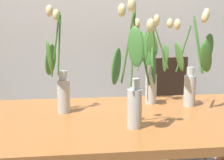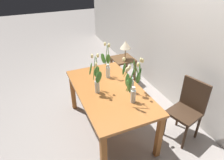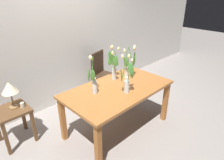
{
  "view_description": "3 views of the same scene",
  "coord_description": "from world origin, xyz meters",
  "px_view_note": "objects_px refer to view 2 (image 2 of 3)",
  "views": [
    {
      "loc": [
        -0.28,
        -1.52,
        1.2
      ],
      "look_at": [
        -0.09,
        0.06,
        0.92
      ],
      "focal_mm": 49.51,
      "sensor_mm": 36.0,
      "label": 1
    },
    {
      "loc": [
        2.22,
        -0.93,
        2.34
      ],
      "look_at": [
        0.08,
        0.0,
        0.95
      ],
      "focal_mm": 32.29,
      "sensor_mm": 36.0,
      "label": 2
    },
    {
      "loc": [
        -1.88,
        -1.78,
        2.1
      ],
      "look_at": [
        -0.07,
        0.06,
        0.87
      ],
      "focal_mm": 31.81,
      "sensor_mm": 36.0,
      "label": 3
    }
  ],
  "objects_px": {
    "pillar_candle": "(124,60)",
    "tulip_vase_1": "(96,79)",
    "side_table": "(123,63)",
    "dining_chair": "(188,107)",
    "tulip_vase_3": "(107,67)",
    "tulip_vase_0": "(133,78)",
    "tulip_vase_2": "(131,89)",
    "dining_table": "(109,95)",
    "table_lamp": "(126,45)"
  },
  "relations": [
    {
      "from": "dining_table",
      "to": "tulip_vase_2",
      "type": "relative_size",
      "value": 2.88
    },
    {
      "from": "tulip_vase_0",
      "to": "side_table",
      "type": "distance_m",
      "value": 1.64
    },
    {
      "from": "tulip_vase_3",
      "to": "side_table",
      "type": "distance_m",
      "value": 1.25
    },
    {
      "from": "dining_table",
      "to": "tulip_vase_1",
      "type": "distance_m",
      "value": 0.35
    },
    {
      "from": "tulip_vase_1",
      "to": "side_table",
      "type": "relative_size",
      "value": 1.05
    },
    {
      "from": "dining_table",
      "to": "dining_chair",
      "type": "height_order",
      "value": "dining_chair"
    },
    {
      "from": "tulip_vase_1",
      "to": "pillar_candle",
      "type": "distance_m",
      "value": 1.51
    },
    {
      "from": "pillar_candle",
      "to": "dining_chair",
      "type": "bearing_deg",
      "value": 6.96
    },
    {
      "from": "tulip_vase_2",
      "to": "pillar_candle",
      "type": "distance_m",
      "value": 1.68
    },
    {
      "from": "dining_table",
      "to": "side_table",
      "type": "height_order",
      "value": "dining_table"
    },
    {
      "from": "tulip_vase_1",
      "to": "tulip_vase_2",
      "type": "xyz_separation_m",
      "value": [
        0.4,
        0.32,
        -0.0
      ]
    },
    {
      "from": "pillar_candle",
      "to": "tulip_vase_2",
      "type": "bearing_deg",
      "value": -23.33
    },
    {
      "from": "tulip_vase_2",
      "to": "tulip_vase_3",
      "type": "relative_size",
      "value": 0.98
    },
    {
      "from": "tulip_vase_0",
      "to": "tulip_vase_2",
      "type": "xyz_separation_m",
      "value": [
        0.2,
        -0.14,
        -0.02
      ]
    },
    {
      "from": "dining_table",
      "to": "side_table",
      "type": "distance_m",
      "value": 1.53
    },
    {
      "from": "side_table",
      "to": "tulip_vase_3",
      "type": "bearing_deg",
      "value": -39.03
    },
    {
      "from": "dining_table",
      "to": "tulip_vase_3",
      "type": "height_order",
      "value": "tulip_vase_3"
    },
    {
      "from": "tulip_vase_3",
      "to": "table_lamp",
      "type": "distance_m",
      "value": 1.13
    },
    {
      "from": "dining_chair",
      "to": "table_lamp",
      "type": "distance_m",
      "value": 1.81
    },
    {
      "from": "tulip_vase_3",
      "to": "dining_chair",
      "type": "bearing_deg",
      "value": 43.34
    },
    {
      "from": "tulip_vase_2",
      "to": "table_lamp",
      "type": "bearing_deg",
      "value": 155.41
    },
    {
      "from": "tulip_vase_3",
      "to": "dining_chair",
      "type": "relative_size",
      "value": 0.61
    },
    {
      "from": "dining_table",
      "to": "side_table",
      "type": "relative_size",
      "value": 2.91
    },
    {
      "from": "tulip_vase_3",
      "to": "pillar_candle",
      "type": "bearing_deg",
      "value": 138.67
    },
    {
      "from": "table_lamp",
      "to": "tulip_vase_1",
      "type": "bearing_deg",
      "value": -41.31
    },
    {
      "from": "tulip_vase_1",
      "to": "dining_chair",
      "type": "distance_m",
      "value": 1.38
    },
    {
      "from": "tulip_vase_2",
      "to": "tulip_vase_3",
      "type": "bearing_deg",
      "value": -178.58
    },
    {
      "from": "dining_table",
      "to": "tulip_vase_2",
      "type": "height_order",
      "value": "tulip_vase_2"
    },
    {
      "from": "dining_table",
      "to": "tulip_vase_1",
      "type": "xyz_separation_m",
      "value": [
        -0.01,
        -0.18,
        0.3
      ]
    },
    {
      "from": "tulip_vase_3",
      "to": "tulip_vase_0",
      "type": "bearing_deg",
      "value": 16.2
    },
    {
      "from": "dining_chair",
      "to": "pillar_candle",
      "type": "height_order",
      "value": "dining_chair"
    },
    {
      "from": "tulip_vase_1",
      "to": "pillar_candle",
      "type": "xyz_separation_m",
      "value": [
        -1.1,
        0.97,
        -0.36
      ]
    },
    {
      "from": "tulip_vase_3",
      "to": "dining_chair",
      "type": "xyz_separation_m",
      "value": [
        0.92,
        0.87,
        -0.4
      ]
    },
    {
      "from": "tulip_vase_0",
      "to": "dining_table",
      "type": "bearing_deg",
      "value": -123.74
    },
    {
      "from": "dining_chair",
      "to": "pillar_candle",
      "type": "xyz_separation_m",
      "value": [
        -1.68,
        -0.21,
        0.06
      ]
    },
    {
      "from": "tulip_vase_0",
      "to": "dining_chair",
      "type": "height_order",
      "value": "tulip_vase_0"
    },
    {
      "from": "tulip_vase_1",
      "to": "dining_chair",
      "type": "height_order",
      "value": "tulip_vase_1"
    },
    {
      "from": "tulip_vase_3",
      "to": "dining_chair",
      "type": "distance_m",
      "value": 1.33
    },
    {
      "from": "tulip_vase_3",
      "to": "side_table",
      "type": "height_order",
      "value": "tulip_vase_3"
    },
    {
      "from": "tulip_vase_3",
      "to": "side_table",
      "type": "relative_size",
      "value": 1.03
    },
    {
      "from": "side_table",
      "to": "dining_chair",
      "type": "bearing_deg",
      "value": 4.57
    },
    {
      "from": "tulip_vase_1",
      "to": "pillar_candle",
      "type": "height_order",
      "value": "tulip_vase_1"
    },
    {
      "from": "side_table",
      "to": "tulip_vase_1",
      "type": "bearing_deg",
      "value": -39.61
    },
    {
      "from": "tulip_vase_1",
      "to": "tulip_vase_2",
      "type": "height_order",
      "value": "tulip_vase_1"
    },
    {
      "from": "dining_chair",
      "to": "table_lamp",
      "type": "xyz_separation_m",
      "value": [
        -1.77,
        -0.13,
        0.33
      ]
    },
    {
      "from": "tulip_vase_0",
      "to": "tulip_vase_3",
      "type": "distance_m",
      "value": 0.57
    },
    {
      "from": "tulip_vase_2",
      "to": "pillar_candle",
      "type": "bearing_deg",
      "value": 156.67
    },
    {
      "from": "pillar_candle",
      "to": "tulip_vase_1",
      "type": "bearing_deg",
      "value": -41.25
    },
    {
      "from": "tulip_vase_1",
      "to": "dining_chair",
      "type": "relative_size",
      "value": 0.62
    },
    {
      "from": "tulip_vase_1",
      "to": "pillar_candle",
      "type": "bearing_deg",
      "value": 138.75
    }
  ]
}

